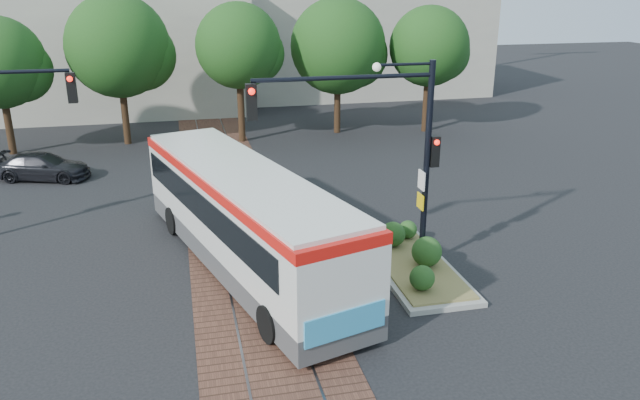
{
  "coord_description": "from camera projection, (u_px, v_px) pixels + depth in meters",
  "views": [
    {
      "loc": [
        -1.78,
        -16.94,
        8.31
      ],
      "look_at": [
        2.45,
        1.4,
        1.6
      ],
      "focal_mm": 35.0,
      "sensor_mm": 36.0,
      "label": 1
    }
  ],
  "objects": [
    {
      "name": "city_bus",
      "position": [
        243.0,
        214.0,
        18.5
      ],
      "size": [
        5.61,
        11.71,
        3.08
      ],
      "rotation": [
        0.0,
        0.0,
        0.29
      ],
      "color": "#404042",
      "rests_on": "ground"
    },
    {
      "name": "signal_pole_main",
      "position": [
        387.0,
        136.0,
        17.4
      ],
      "size": [
        5.49,
        0.46,
        6.0
      ],
      "color": "black",
      "rests_on": "ground"
    },
    {
      "name": "warehouses",
      "position": [
        191.0,
        46.0,
        43.71
      ],
      "size": [
        40.0,
        13.0,
        8.0
      ],
      "color": "#ADA899",
      "rests_on": "ground"
    },
    {
      "name": "ground",
      "position": [
        251.0,
        271.0,
        18.72
      ],
      "size": [
        120.0,
        120.0,
        0.0
      ],
      "primitive_type": "plane",
      "color": "black",
      "rests_on": "ground"
    },
    {
      "name": "traffic_island",
      "position": [
        414.0,
        259.0,
        18.8
      ],
      "size": [
        2.2,
        5.2,
        1.13
      ],
      "color": "gray",
      "rests_on": "ground"
    },
    {
      "name": "trackbed",
      "position": [
        238.0,
        223.0,
        22.39
      ],
      "size": [
        3.6,
        40.0,
        0.02
      ],
      "color": "brown",
      "rests_on": "ground"
    },
    {
      "name": "parked_car",
      "position": [
        43.0,
        166.0,
        27.14
      ],
      "size": [
        4.31,
        2.7,
        1.16
      ],
      "primitive_type": "imported",
      "rotation": [
        0.0,
        0.0,
        1.28
      ],
      "color": "black",
      "rests_on": "ground"
    },
    {
      "name": "tree_row",
      "position": [
        232.0,
        49.0,
        32.42
      ],
      "size": [
        26.4,
        5.6,
        7.67
      ],
      "color": "#382314",
      "rests_on": "ground"
    }
  ]
}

